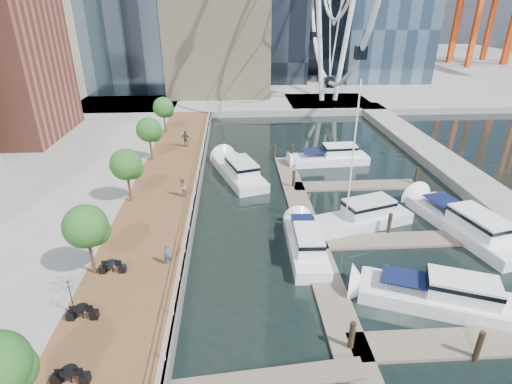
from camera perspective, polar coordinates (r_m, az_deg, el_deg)
The scene contains 15 objects.
ground at distance 23.25m, azimuth 4.38°, elevation -18.29°, with size 520.00×520.00×0.00m, color black.
boardwalk at distance 35.83m, azimuth -13.22°, elevation -1.16°, with size 6.00×60.00×1.00m, color brown.
seawall at distance 35.43m, azimuth -8.44°, elevation -1.05°, with size 0.25×60.00×1.00m, color #595954.
land_far at distance 119.74m, azimuth -2.21°, elevation 17.66°, with size 200.00×114.00×1.00m, color gray.
breakwater at distance 45.84m, azimuth 26.54°, elevation 2.66°, with size 4.00×60.00×1.00m, color gray.
pier at distance 72.38m, azimuth 10.23°, elevation 12.38°, with size 14.00×12.00×1.00m, color gray.
railing at distance 35.00m, azimuth -8.71°, elevation 0.45°, with size 0.10×60.00×1.05m, color white, non-canonical shape.
floating_docks at distance 32.63m, azimuth 16.13°, elevation -4.27°, with size 16.00×34.00×2.60m.
street_trees at distance 33.99m, azimuth -18.09°, elevation 3.75°, with size 2.60×42.60×4.60m.
cafe_tables at distance 22.10m, azimuth -24.22°, elevation -18.93°, with size 2.50×13.70×0.74m.
yacht_foreground at distance 26.53m, azimuth 24.43°, elevation -14.54°, with size 2.63×9.83×2.15m, color white, non-canonical shape.
pedestrian_near at distance 25.99m, azimuth -12.50°, elevation -8.70°, with size 0.55×0.36×1.50m, color #474F5F.
pedestrian_mid at distance 34.61m, azimuth -10.53°, elevation 0.68°, with size 0.87×0.67×1.78m, color gray.
pedestrian_far at distance 47.31m, azimuth -10.01°, elevation 7.48°, with size 1.10×0.46×1.87m, color #2D3439.
moored_yachts at distance 32.89m, azimuth 14.28°, elevation -4.76°, with size 23.07×36.78×11.50m.
Camera 1 is at (-2.69, -16.71, 15.94)m, focal length 28.00 mm.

